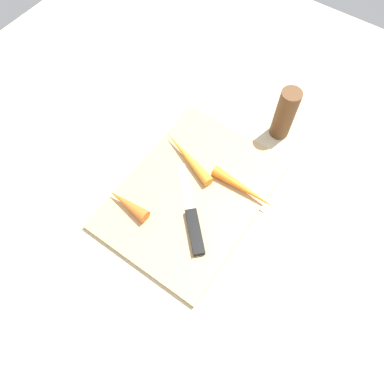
{
  "coord_description": "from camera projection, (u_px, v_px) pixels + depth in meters",
  "views": [
    {
      "loc": [
        0.27,
        0.19,
        0.65
      ],
      "look_at": [
        0.0,
        0.0,
        0.01
      ],
      "focal_mm": 33.38,
      "sensor_mm": 36.0,
      "label": 1
    }
  ],
  "objects": [
    {
      "name": "ground_plane",
      "position": [
        192.0,
        195.0,
        0.72
      ],
      "size": [
        1.4,
        1.4,
        0.0
      ],
      "primitive_type": "plane",
      "color": "#C6B793"
    },
    {
      "name": "cutting_board",
      "position": [
        192.0,
        193.0,
        0.72
      ],
      "size": [
        0.36,
        0.26,
        0.01
      ],
      "primitive_type": "cube",
      "color": "tan",
      "rests_on": "ground_plane"
    },
    {
      "name": "knife",
      "position": [
        194.0,
        225.0,
        0.67
      ],
      "size": [
        0.15,
        0.16,
        0.01
      ],
      "rotation": [
        0.0,
        0.0,
        3.94
      ],
      "color": "#B7B7BC",
      "rests_on": "cutting_board"
    },
    {
      "name": "carrot_medium",
      "position": [
        244.0,
        189.0,
        0.7
      ],
      "size": [
        0.02,
        0.14,
        0.02
      ],
      "primitive_type": "cone",
      "rotation": [
        0.0,
        1.57,
        1.55
      ],
      "color": "orange",
      "rests_on": "cutting_board"
    },
    {
      "name": "carrot_longest",
      "position": [
        188.0,
        157.0,
        0.74
      ],
      "size": [
        0.07,
        0.15,
        0.02
      ],
      "primitive_type": "cone",
      "rotation": [
        0.0,
        1.57,
        4.38
      ],
      "color": "orange",
      "rests_on": "cutting_board"
    },
    {
      "name": "carrot_shortest",
      "position": [
        127.0,
        204.0,
        0.69
      ],
      "size": [
        0.03,
        0.09,
        0.03
      ],
      "primitive_type": "cone",
      "rotation": [
        0.0,
        1.57,
        4.68
      ],
      "color": "orange",
      "rests_on": "cutting_board"
    },
    {
      "name": "pepper_grinder",
      "position": [
        285.0,
        114.0,
        0.74
      ],
      "size": [
        0.04,
        0.04,
        0.12
      ],
      "primitive_type": "cylinder",
      "color": "brown",
      "rests_on": "ground_plane"
    }
  ]
}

